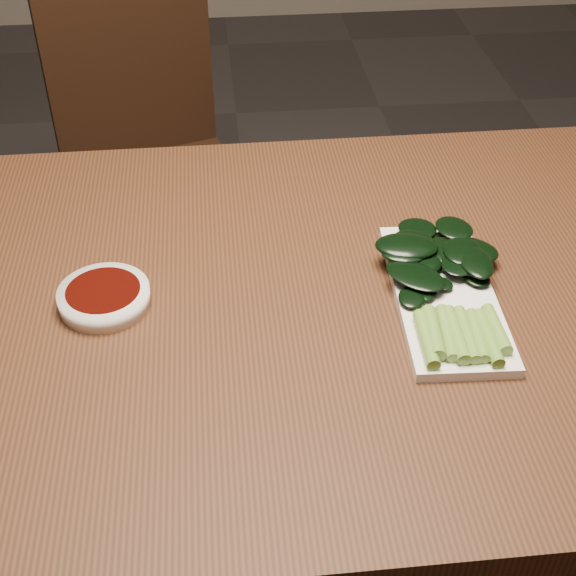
% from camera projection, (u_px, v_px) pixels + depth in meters
% --- Properties ---
extents(table, '(1.40, 0.80, 0.75)m').
position_uv_depth(table, '(292.00, 334.00, 1.08)').
color(table, '#402312').
rests_on(table, ground).
extents(chair_far, '(0.48, 0.48, 0.89)m').
position_uv_depth(chair_far, '(152.00, 157.00, 1.83)').
color(chair_far, black).
rests_on(chair_far, ground).
extents(sauce_bowl, '(0.11, 0.11, 0.02)m').
position_uv_depth(sauce_bowl, '(104.00, 297.00, 1.00)').
color(sauce_bowl, white).
rests_on(sauce_bowl, table).
extents(serving_plate, '(0.14, 0.29, 0.01)m').
position_uv_depth(serving_plate, '(444.00, 296.00, 1.02)').
color(serving_plate, white).
rests_on(serving_plate, table).
extents(gai_lan, '(0.18, 0.30, 0.03)m').
position_uv_depth(gai_lan, '(443.00, 271.00, 1.02)').
color(gai_lan, '#6D9F37').
rests_on(gai_lan, serving_plate).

